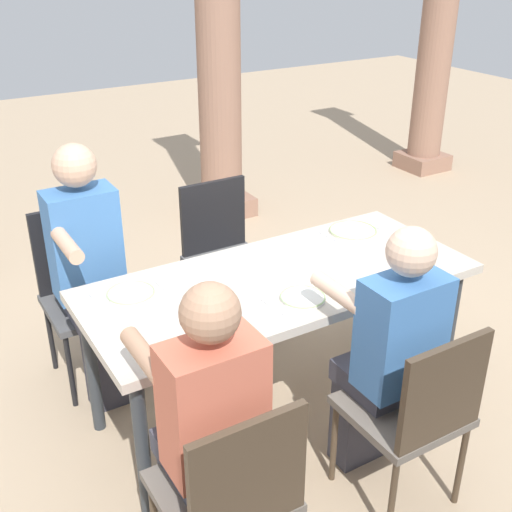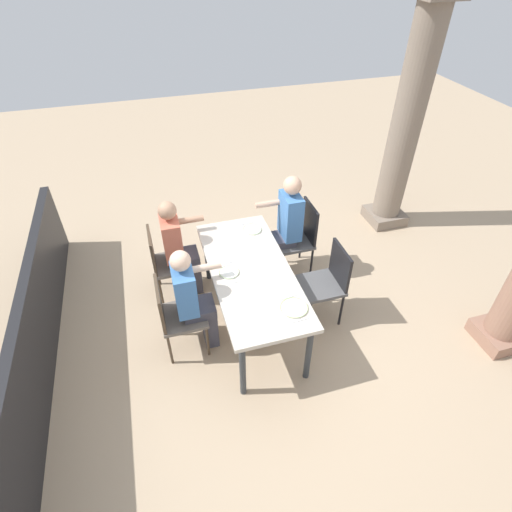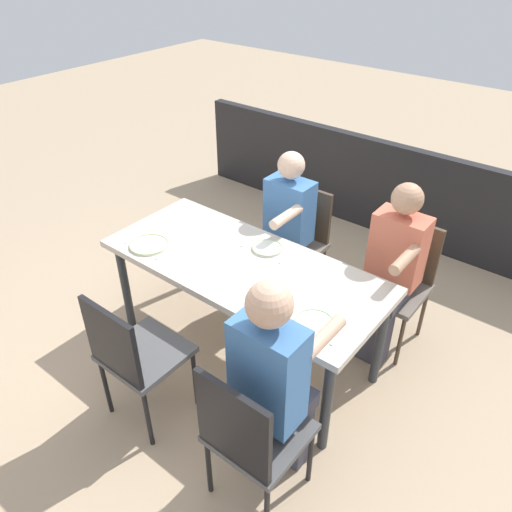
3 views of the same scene
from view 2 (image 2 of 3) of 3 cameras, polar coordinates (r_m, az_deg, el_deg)
ground_plane at (r=4.66m, az=-0.65°, el=-9.07°), size 16.00×16.00×0.00m
dining_table at (r=4.17m, az=-0.72°, el=-2.77°), size 1.86×0.80×0.77m
chair_west_north at (r=5.01m, az=6.19°, el=2.99°), size 0.44×0.44×0.94m
chair_west_south at (r=4.75m, az=-12.69°, el=-0.57°), size 0.44×0.44×0.90m
chair_mid_north at (r=4.42m, az=10.10°, el=-3.27°), size 0.44×0.44×0.93m
chair_mid_south at (r=4.12m, az=-11.35°, el=-7.89°), size 0.44×0.44×0.89m
diner_woman_green at (r=4.84m, az=4.11°, el=4.42°), size 0.35×0.49×1.35m
diner_man_white at (r=4.02m, az=-8.85°, el=-5.83°), size 0.35×0.49×1.26m
diner_guest_third at (r=4.65m, az=-10.76°, el=1.37°), size 0.35×0.49×1.26m
stone_column_near at (r=5.83m, az=20.30°, el=16.72°), size 0.51×0.51×2.97m
patio_railing at (r=4.46m, az=-28.57°, el=-9.92°), size 4.26×0.10×0.90m
plate_0 at (r=4.66m, az=-0.54°, el=3.74°), size 0.21×0.21×0.02m
fork_0 at (r=4.78m, az=-1.03°, el=4.69°), size 0.03×0.17×0.01m
spoon_0 at (r=4.54m, az=-0.02°, el=2.62°), size 0.03×0.17×0.01m
plate_1 at (r=4.09m, az=-3.82°, el=-2.29°), size 0.20×0.20×0.02m
fork_1 at (r=4.21m, az=-4.28°, el=-1.04°), size 0.03×0.17×0.01m
spoon_1 at (r=3.99m, az=-3.31°, el=-3.73°), size 0.02×0.17×0.01m
plate_2 at (r=3.75m, az=5.36°, el=-7.26°), size 0.26×0.26×0.02m
fork_2 at (r=3.85m, az=4.58°, el=-5.77°), size 0.03×0.17×0.01m
spoon_2 at (r=3.66m, az=6.19°, el=-8.96°), size 0.02×0.17×0.01m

